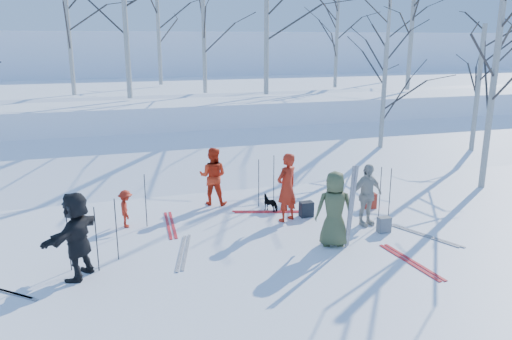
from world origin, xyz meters
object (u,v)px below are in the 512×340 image
object	(u,v)px
skier_grey_west	(77,235)
backpack_dark	(306,209)
dog	(271,203)
backpack_grey	(384,225)
skier_red_north	(287,187)
skier_redor_behind	(213,176)
skier_red_seated	(126,209)
skier_cream_east	(366,195)
backpack_red	(370,201)
skier_olive_center	(334,209)

from	to	relation	value
skier_grey_west	backpack_dark	size ratio (longest dim) A/B	4.31
dog	backpack_grey	size ratio (longest dim) A/B	1.36
skier_red_north	skier_grey_west	distance (m)	5.24
skier_redor_behind	skier_red_seated	distance (m)	2.69
skier_cream_east	backpack_red	distance (m)	1.43
skier_red_north	skier_cream_east	xyz separation A→B (m)	(1.77, -0.87, -0.10)
skier_cream_east	backpack_red	world-z (taller)	skier_cream_east
skier_red_north	skier_cream_east	size ratio (longest dim) A/B	1.13
skier_red_seated	dog	world-z (taller)	skier_red_seated
backpack_red	backpack_dark	bearing A→B (deg)	-177.13
backpack_grey	backpack_dark	size ratio (longest dim) A/B	0.95
dog	backpack_red	xyz separation A→B (m)	(2.66, -0.61, -0.01)
skier_red_north	backpack_red	world-z (taller)	skier_red_north
skier_red_north	backpack_dark	bearing A→B (deg)	164.19
skier_red_north	skier_redor_behind	world-z (taller)	skier_red_north
skier_grey_west	backpack_dark	xyz separation A→B (m)	(5.54, 1.85, -0.66)
skier_olive_center	skier_redor_behind	distance (m)	4.13
skier_red_seated	skier_redor_behind	bearing A→B (deg)	-66.08
skier_cream_east	backpack_dark	distance (m)	1.64
backpack_grey	skier_grey_west	bearing A→B (deg)	-177.67
skier_grey_west	dog	size ratio (longest dim) A/B	3.33
skier_redor_behind	backpack_dark	distance (m)	2.78
skier_cream_east	dog	world-z (taller)	skier_cream_east
backpack_dark	dog	bearing A→B (deg)	135.99
skier_grey_west	backpack_red	distance (m)	7.74
skier_grey_west	dog	world-z (taller)	skier_grey_west
skier_red_seated	backpack_dark	bearing A→B (deg)	-98.49
skier_red_north	dog	size ratio (longest dim) A/B	3.39
dog	skier_red_north	bearing A→B (deg)	63.53
backpack_red	dog	bearing A→B (deg)	166.96
skier_olive_center	dog	distance (m)	2.76
skier_red_north	backpack_grey	distance (m)	2.53
skier_red_north	backpack_grey	size ratio (longest dim) A/B	4.63
skier_grey_west	dog	xyz separation A→B (m)	(4.81, 2.56, -0.64)
skier_red_north	backpack_grey	xyz separation A→B (m)	(1.95, -1.45, -0.69)
backpack_red	backpack_grey	size ratio (longest dim) A/B	1.11
skier_cream_east	skier_grey_west	world-z (taller)	skier_grey_west
skier_olive_center	skier_grey_west	size ratio (longest dim) A/B	0.99
backpack_red	skier_red_seated	bearing A→B (deg)	175.28
backpack_red	skier_olive_center	bearing A→B (deg)	-135.98
skier_red_north	skier_red_seated	world-z (taller)	skier_red_north
backpack_red	skier_red_north	bearing A→B (deg)	-175.20
skier_red_seated	backpack_grey	world-z (taller)	skier_red_seated
skier_redor_behind	dog	xyz separation A→B (m)	(1.35, -1.02, -0.59)
skier_redor_behind	skier_red_north	bearing A→B (deg)	154.33
backpack_red	backpack_grey	bearing A→B (deg)	-108.96
skier_redor_behind	backpack_grey	bearing A→B (deg)	161.65
skier_redor_behind	dog	world-z (taller)	skier_redor_behind
backpack_red	backpack_dark	distance (m)	1.92
skier_red_seated	skier_red_north	bearing A→B (deg)	-101.33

